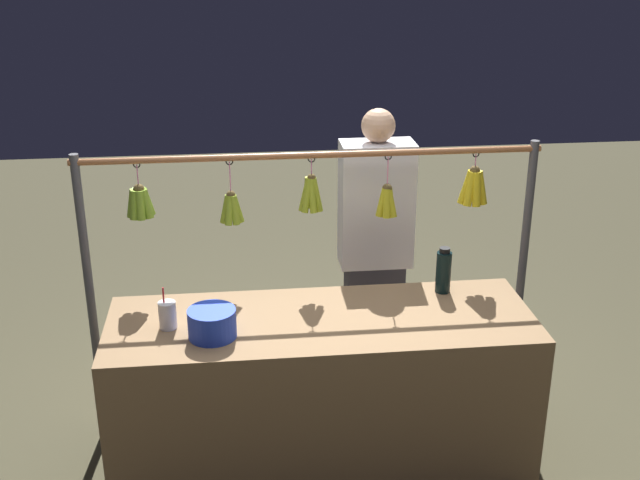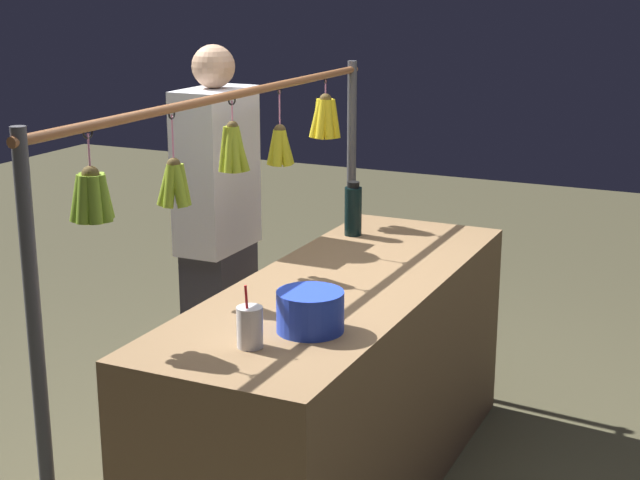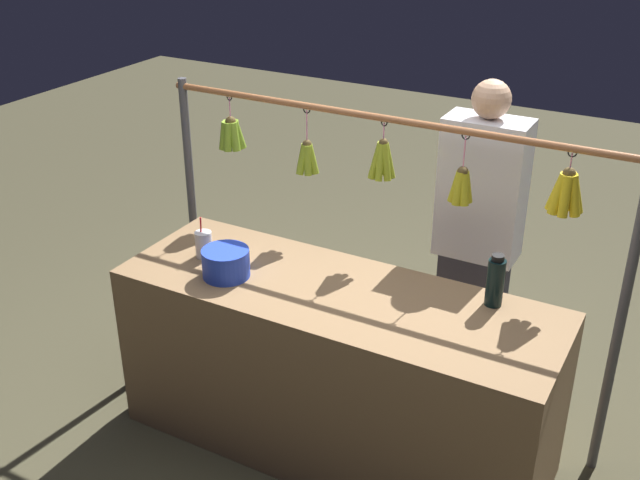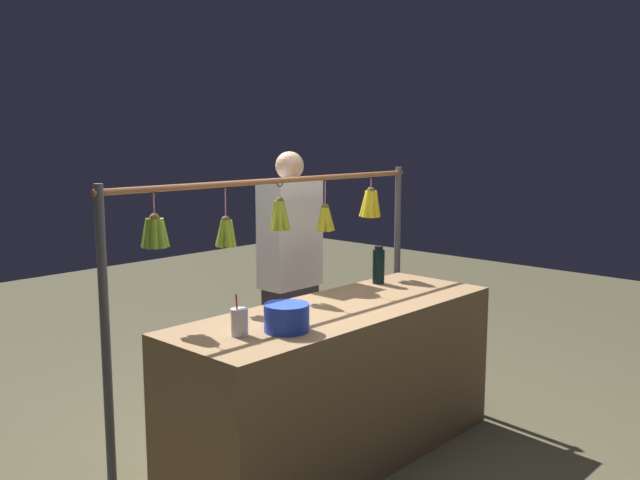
# 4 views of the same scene
# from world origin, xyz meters

# --- Properties ---
(ground_plane) EXTENTS (12.00, 12.00, 0.00)m
(ground_plane) POSITION_xyz_m (0.00, 0.00, 0.00)
(ground_plane) COLOR #494530
(market_counter) EXTENTS (1.99, 0.68, 0.85)m
(market_counter) POSITION_xyz_m (0.00, 0.00, 0.42)
(market_counter) COLOR olive
(market_counter) RESTS_ON ground
(display_rack) EXTENTS (2.30, 0.14, 1.55)m
(display_rack) POSITION_xyz_m (-0.02, -0.44, 1.13)
(display_rack) COLOR #4C4C51
(display_rack) RESTS_ON ground
(water_bottle) EXTENTS (0.07, 0.07, 0.23)m
(water_bottle) POSITION_xyz_m (-0.63, -0.22, 0.96)
(water_bottle) COLOR black
(water_bottle) RESTS_ON market_counter
(blue_bucket) EXTENTS (0.21, 0.21, 0.13)m
(blue_bucket) POSITION_xyz_m (0.50, 0.12, 0.91)
(blue_bucket) COLOR blue
(blue_bucket) RESTS_ON market_counter
(drink_cup) EXTENTS (0.08, 0.08, 0.20)m
(drink_cup) POSITION_xyz_m (0.70, 0.01, 0.91)
(drink_cup) COLOR silver
(drink_cup) RESTS_ON market_counter
(vendor_person) EXTENTS (0.39, 0.21, 1.66)m
(vendor_person) POSITION_xyz_m (-0.38, -0.75, 0.82)
(vendor_person) COLOR #2D2D38
(vendor_person) RESTS_ON ground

